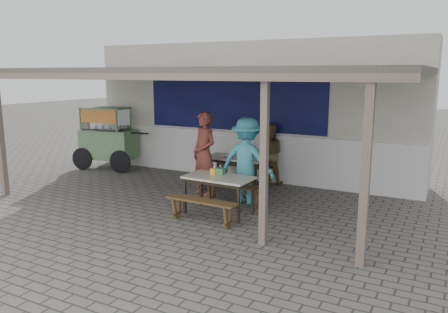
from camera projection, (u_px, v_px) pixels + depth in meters
ground at (174, 208)px, 8.91m from camera, size 60.00×60.00×0.00m
back_wall at (249, 111)px, 11.68m from camera, size 9.00×1.28×3.50m
warung_roof at (196, 73)px, 9.17m from camera, size 9.00×4.21×2.81m
table_left at (236, 160)px, 10.36m from camera, size 1.42×0.71×0.75m
bench_left_street at (224, 179)px, 9.91m from camera, size 1.52×0.28×0.45m
bench_left_wall at (246, 169)px, 10.93m from camera, size 1.52×0.28×0.45m
table_right at (219, 181)px, 8.41m from camera, size 1.32×0.74×0.75m
bench_right_street at (201, 206)px, 7.94m from camera, size 1.41×0.31×0.45m
bench_right_wall at (234, 190)px, 9.01m from camera, size 1.41×0.31×0.45m
vendor_cart at (107, 136)px, 12.43m from camera, size 2.12×1.11×1.76m
patron_street_side at (204, 154)px, 9.74m from camera, size 0.81×0.69×1.88m
patron_wall_side at (269, 154)px, 10.71m from camera, size 0.87×0.77×1.50m
patron_right_table at (247, 160)px, 9.14m from camera, size 1.17×0.67×1.81m
tissue_box at (214, 171)px, 8.56m from camera, size 0.14×0.14×0.12m
donation_box at (219, 171)px, 8.55m from camera, size 0.20×0.14×0.13m
condiment_jar at (250, 155)px, 10.36m from camera, size 0.07×0.07×0.08m
condiment_bowl at (226, 155)px, 10.50m from camera, size 0.25×0.25×0.05m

